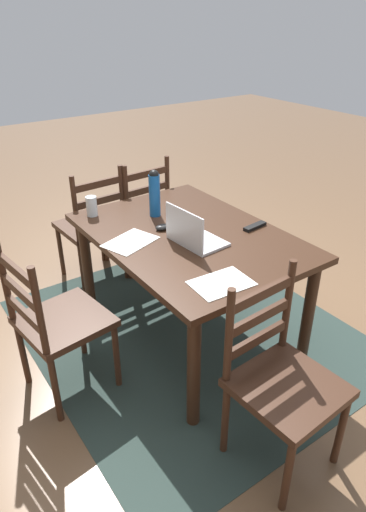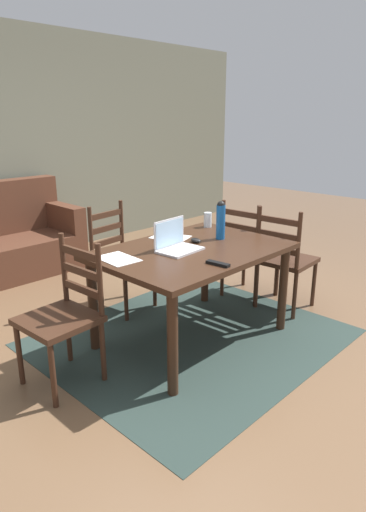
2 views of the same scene
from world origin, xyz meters
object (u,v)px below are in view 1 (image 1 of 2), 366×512
(chair_far_head, at_px, (57,322))
(drinking_glass, at_px, (92,206))
(laptop, at_px, (192,235))
(computer_mouse, at_px, (163,227))
(dining_table, at_px, (189,247))
(chair_right_near, at_px, (137,215))
(chair_left_far, at_px, (281,381))
(water_bottle, at_px, (154,192))
(tv_remote, at_px, (255,226))
(chair_right_far, at_px, (92,226))

(chair_far_head, xyz_separation_m, drinking_glass, (0.59, -0.51, 0.35))
(laptop, height_order, computer_mouse, laptop)
(dining_table, distance_m, chair_right_near, 1.04)
(chair_left_far, height_order, chair_right_near, same)
(chair_right_near, bearing_deg, chair_far_head, 133.09)
(dining_table, distance_m, water_bottle, 0.43)
(laptop, relative_size, computer_mouse, 3.36)
(dining_table, distance_m, laptop, 0.20)
(drinking_glass, distance_m, tv_remote, 1.06)
(tv_remote, bearing_deg, dining_table, 60.36)
(drinking_glass, xyz_separation_m, computer_mouse, (-0.45, -0.26, -0.05))
(tv_remote, bearing_deg, chair_right_far, 20.25)
(laptop, bearing_deg, drinking_glass, 22.75)
(chair_right_near, height_order, computer_mouse, chair_right_near)
(chair_far_head, bearing_deg, water_bottle, -67.26)
(chair_right_far, relative_size, chair_far_head, 1.00)
(chair_far_head, bearing_deg, computer_mouse, -79.53)
(laptop, height_order, tv_remote, laptop)
(chair_far_head, bearing_deg, chair_right_far, -33.83)
(dining_table, height_order, chair_right_far, chair_right_far)
(chair_right_near, distance_m, drinking_glass, 0.78)
(dining_table, height_order, computer_mouse, computer_mouse)
(computer_mouse, bearing_deg, chair_far_head, 109.78)
(chair_right_near, relative_size, chair_right_far, 1.00)
(chair_left_far, xyz_separation_m, computer_mouse, (1.14, -0.11, 0.30))
(laptop, bearing_deg, chair_left_far, 170.99)
(chair_left_far, height_order, tv_remote, chair_left_far)
(dining_table, distance_m, tv_remote, 0.43)
(dining_table, height_order, chair_far_head, chair_far_head)
(chair_right_near, relative_size, laptop, 2.83)
(drinking_glass, relative_size, computer_mouse, 1.30)
(dining_table, xyz_separation_m, laptop, (-0.12, 0.06, 0.15))
(chair_right_far, height_order, drinking_glass, chair_right_far)
(chair_right_near, bearing_deg, tv_remote, -171.18)
(dining_table, bearing_deg, tv_remote, -113.38)
(dining_table, height_order, chair_right_near, chair_right_near)
(water_bottle, bearing_deg, dining_table, -176.65)
(dining_table, distance_m, chair_right_far, 1.04)
(chair_left_far, bearing_deg, drinking_glass, 5.62)
(chair_right_far, xyz_separation_m, tv_remote, (-1.16, -0.58, 0.29))
(chair_left_far, bearing_deg, chair_right_near, -11.46)
(chair_right_far, height_order, computer_mouse, chair_right_far)
(chair_left_far, distance_m, tv_remote, 1.06)
(water_bottle, bearing_deg, computer_mouse, 160.72)
(chair_right_near, distance_m, laptop, 1.20)
(chair_left_far, distance_m, chair_far_head, 1.20)
(chair_right_far, relative_size, computer_mouse, 9.50)
(laptop, height_order, water_bottle, water_bottle)
(dining_table, relative_size, tv_remote, 8.36)
(chair_right_near, relative_size, drinking_glass, 7.31)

